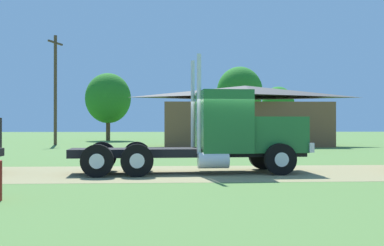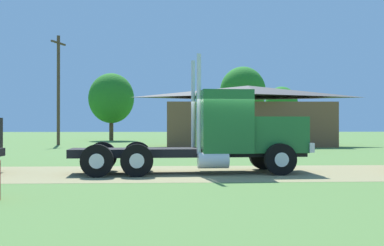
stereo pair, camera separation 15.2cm
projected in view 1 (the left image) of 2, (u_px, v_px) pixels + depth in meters
name	position (u px, v px, depth m)	size (l,w,h in m)	color
ground_plane	(222.00, 173.00, 16.91)	(200.00, 200.00, 0.00)	#507638
dirt_track	(222.00, 173.00, 16.91)	(120.00, 5.73, 0.01)	#8A8156
truck_foreground_white	(224.00, 135.00, 17.00)	(8.21, 2.93, 3.99)	black
shed_building	(245.00, 117.00, 38.68)	(13.43, 6.68, 4.76)	brown
utility_pole_near	(55.00, 87.00, 40.26)	(0.78, 2.14, 9.02)	#4E3827
tree_mid	(108.00, 98.00, 51.75)	(4.80, 4.80, 7.12)	#513823
tree_right	(240.00, 92.00, 51.42)	(4.80, 4.80, 7.77)	#513823
tree_far_right	(278.00, 105.00, 60.26)	(4.01, 4.01, 6.36)	#513823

